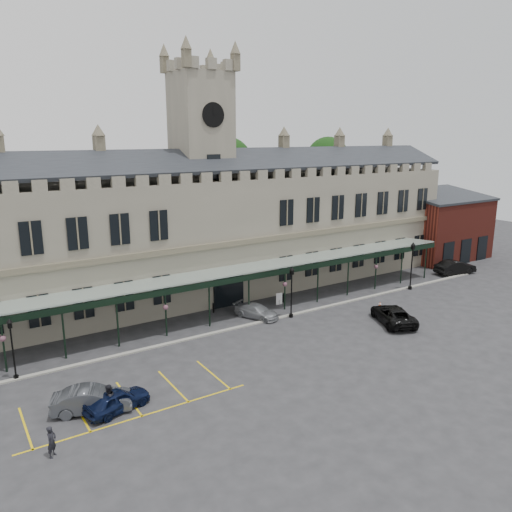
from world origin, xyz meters
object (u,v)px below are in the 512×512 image
car_right_b (455,267)px  lamp_post_mid (292,287)px  sign_board (279,299)px  lamp_post_left (12,344)px  clock_tower (202,167)px  car_van (393,315)px  station_building (204,232)px  lamp_post_right (412,262)px  car_taxi (256,311)px  traffic_cone (380,305)px  car_left_b (92,400)px  person_b (109,400)px  person_a (52,442)px  car_left_a (117,400)px

car_right_b → lamp_post_mid: bearing=103.3°
sign_board → lamp_post_left: bearing=-165.9°
clock_tower → car_van: (9.94, -16.85, -12.34)m
station_building → lamp_post_right: 22.23m
car_taxi → car_van: 12.11m
traffic_cone → car_left_b: size_ratio=0.13×
lamp_post_right → car_left_b: 36.08m
lamp_post_right → car_taxi: size_ratio=1.21×
traffic_cone → car_taxi: (-11.40, 4.19, 0.32)m
car_right_b → person_b: bearing=111.5°
sign_board → person_b: person_b is taller
car_van → person_a: person_a is taller
clock_tower → lamp_post_mid: clock_tower is taller
car_left_a → person_b: bearing=87.6°
car_van → person_b: 25.51m
sign_board → car_left_b: size_ratio=0.25×
lamp_post_mid → person_a: size_ratio=2.80×
person_a → traffic_cone: bearing=-34.4°
lamp_post_right → car_left_a: 34.95m
traffic_cone → lamp_post_mid: bearing=163.6°
car_right_b → person_a: bearing=113.5°
person_a → person_b: size_ratio=0.91×
car_van → person_b: person_b is taller
clock_tower → lamp_post_right: 24.19m
clock_tower → car_taxi: size_ratio=5.77×
clock_tower → lamp_post_right: bearing=-29.7°
car_left_a → car_van: bearing=-102.6°
lamp_post_left → car_taxi: bearing=3.4°
sign_board → car_left_a: car_left_a is taller
car_left_a → person_a: (-4.20, -2.57, 0.17)m
clock_tower → car_right_b: size_ratio=4.88×
lamp_post_left → sign_board: size_ratio=3.81×
station_building → sign_board: station_building is taller
sign_board → person_a: bearing=-143.9°
car_left_a → person_b: size_ratio=2.15×
car_left_b → person_a: person_a is taller
car_left_a → person_a: size_ratio=2.36×
lamp_post_right → person_b: bearing=-168.2°
station_building → car_right_b: station_building is taller
car_taxi → station_building: bearing=68.8°
lamp_post_mid → person_a: 24.55m
car_taxi → person_a: (-19.74, -11.35, 0.23)m
lamp_post_mid → car_taxi: lamp_post_mid is taller
clock_tower → person_a: 30.69m
station_building → car_right_b: 30.56m
lamp_post_mid → traffic_cone: 9.41m
station_building → person_b: station_building is taller
clock_tower → car_van: size_ratio=4.47×
sign_board → car_left_b: 22.95m
lamp_post_left → car_left_a: bearing=-58.8°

